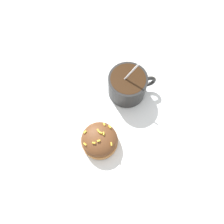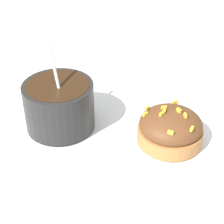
# 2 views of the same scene
# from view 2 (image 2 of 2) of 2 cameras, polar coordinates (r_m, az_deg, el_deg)

# --- Properties ---
(ground_plane) EXTENTS (3.00, 3.00, 0.00)m
(ground_plane) POSITION_cam_2_polar(r_m,az_deg,el_deg) (0.51, 0.32, -3.17)
(ground_plane) COLOR silver
(paper_napkin) EXTENTS (0.31, 0.32, 0.00)m
(paper_napkin) POSITION_cam_2_polar(r_m,az_deg,el_deg) (0.51, 0.32, -3.04)
(paper_napkin) COLOR white
(paper_napkin) RESTS_ON ground_plane
(coffee_cup) EXTENTS (0.09, 0.11, 0.12)m
(coffee_cup) POSITION_cam_2_polar(r_m,az_deg,el_deg) (0.50, -8.10, 1.32)
(coffee_cup) COLOR black
(coffee_cup) RESTS_ON paper_napkin
(frosted_pastry) EXTENTS (0.08, 0.08, 0.05)m
(frosted_pastry) POSITION_cam_2_polar(r_m,az_deg,el_deg) (0.48, 8.87, -2.45)
(frosted_pastry) COLOR #B2753D
(frosted_pastry) RESTS_ON paper_napkin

